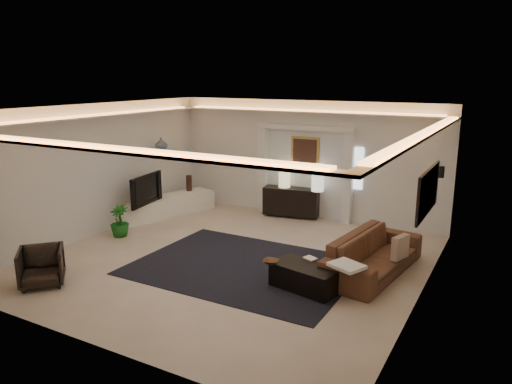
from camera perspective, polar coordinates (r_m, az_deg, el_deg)
The scene contains 33 objects.
floor at distance 9.54m, azimuth -2.82°, elevation -7.93°, with size 7.00×7.00×0.00m, color beige.
ceiling at distance 8.90m, azimuth -3.04°, elevation 9.73°, with size 7.00×7.00×0.00m, color white.
wall_back at distance 12.17m, azimuth 5.81°, elevation 3.81°, with size 7.00×7.00×0.00m, color silver.
wall_front at distance 6.52m, azimuth -19.43°, elevation -5.45°, with size 7.00×7.00×0.00m, color silver.
wall_left at distance 11.32m, azimuth -18.18°, elevation 2.48°, with size 7.00×7.00×0.00m, color silver.
wall_right at distance 7.90m, azimuth 19.22°, elevation -2.18°, with size 7.00×7.00×0.00m, color silver.
cove_soffit at distance 8.92m, azimuth -3.02°, elevation 7.94°, with size 7.00×7.00×0.04m, color silver.
daylight_slit at distance 11.71m, azimuth 11.84°, elevation 2.72°, with size 0.25×0.03×1.00m, color white.
area_rug at distance 9.18m, azimuth -1.34°, elevation -8.74°, with size 4.00×3.00×0.01m, color black.
pilaster_left at distance 12.63m, azimuth 0.79°, elevation 2.62°, with size 0.22×0.20×2.20m, color silver.
pilaster_right at distance 11.74m, azimuth 10.73°, elevation 1.55°, with size 0.22×0.20×2.20m, color silver.
alcove_header at distance 11.97m, azimuth 5.71°, elevation 7.52°, with size 2.52×0.20×0.12m, color silver.
painting_frame at distance 12.11m, azimuth 5.77°, elevation 4.72°, with size 0.74×0.04×0.74m, color tan.
painting_canvas at distance 12.08m, azimuth 5.72°, elevation 4.71°, with size 0.62×0.02×0.62m, color #4C2D1E.
art_panel_frame at distance 8.13m, azimuth 19.52°, elevation 0.05°, with size 0.04×1.64×0.74m, color black.
art_panel_gold at distance 8.13m, azimuth 19.35°, elevation 0.07°, with size 0.02×1.50×0.62m, color tan.
wall_sconce at distance 9.99m, azimuth 20.88°, elevation 2.21°, with size 0.12×0.12×0.22m, color black.
wall_niche at distance 12.22m, azimuth -13.28°, elevation 4.52°, with size 0.10×0.55×0.04m, color silver.
console at distance 12.26m, azimuth 4.16°, elevation -1.10°, with size 1.39×0.43×0.69m, color black.
lamp_left at distance 12.19m, azimuth 3.36°, elevation 2.15°, with size 0.29×0.29×0.65m, color #FFF4B8.
lamp_right at distance 11.84m, azimuth 7.26°, elevation 1.73°, with size 0.30×0.30×0.66m, color white.
media_ledge at distance 12.62m, azimuth -10.62°, elevation -1.70°, with size 0.68×2.70×0.51m, color white.
tv at distance 11.92m, azimuth -13.21°, elevation 0.19°, with size 0.16×1.26×0.72m, color black.
figurine at distance 13.11m, azimuth -7.85°, elevation 0.85°, with size 0.15×0.15×0.42m, color #3D2419.
ginger_jar at distance 12.31m, azimuth -11.07°, elevation 5.55°, with size 0.31×0.31×0.33m, color slate.
plant at distance 11.16m, azimuth -15.71°, elevation -3.28°, with size 0.40×0.40×0.72m, color #165A17.
sofa at distance 9.05m, azimuth 13.60°, elevation -7.09°, with size 0.96×2.45×0.71m, color #53381E.
throw_blanket at distance 7.91m, azimuth 10.59°, elevation -8.48°, with size 0.50×0.41×0.06m, color white.
throw_pillow at distance 8.94m, azimuth 16.54°, elevation -6.22°, with size 0.12×0.41×0.41m, color tan.
coffee_table at distance 8.27m, azimuth 5.87°, elevation -9.90°, with size 1.12×0.61×0.42m, color black.
bowl at distance 8.23m, azimuth 1.74°, elevation -8.17°, with size 0.26×0.26×0.06m, color #492D19.
magazine at distance 8.47m, azimuth 6.39°, elevation -7.74°, with size 0.22×0.16×0.03m, color white.
armchair at distance 9.10m, azimuth -23.84°, elevation -7.99°, with size 0.70×0.72×0.66m, color black.
Camera 1 is at (4.70, -7.54, 3.48)m, focal length 34.14 mm.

